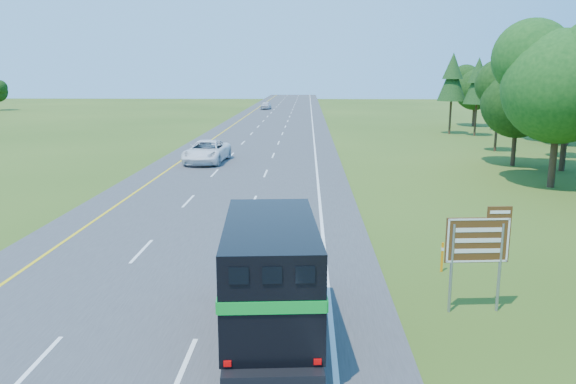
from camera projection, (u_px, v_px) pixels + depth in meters
name	position (u px, v px, depth m)	size (l,w,h in m)	color
road	(263.00, 140.00, 60.56)	(15.00, 260.00, 0.04)	#38383A
lane_markings	(263.00, 139.00, 60.55)	(11.15, 260.00, 0.01)	yellow
horse_truck	(271.00, 271.00, 15.08)	(2.86, 7.58, 3.29)	black
white_suv	(207.00, 152.00, 44.77)	(2.89, 6.27, 1.74)	white
far_car	(266.00, 105.00, 111.39)	(1.81, 4.50, 1.53)	silver
exit_sign	(479.00, 244.00, 16.45)	(1.91, 0.22, 3.24)	gray
delineator	(442.00, 256.00, 20.15)	(0.09, 0.05, 1.09)	orange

